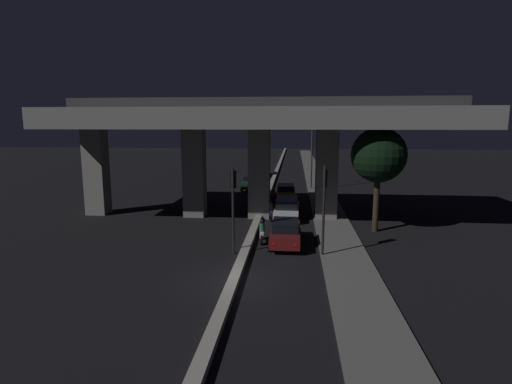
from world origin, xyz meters
name	(u,v)px	position (x,y,z in m)	size (l,w,h in m)	color
ground_plane	(235,281)	(0.00, 0.00, 0.00)	(200.00, 200.00, 0.00)	black
median_divider	(274,178)	(0.00, 35.00, 0.15)	(0.50, 126.00, 0.30)	gray
sidewalk_right	(319,187)	(5.44, 28.00, 0.06)	(2.59, 126.00, 0.13)	#5B5956
elevated_overpass	(254,125)	(-0.37, 12.80, 7.05)	(29.87, 10.69, 9.10)	gray
traffic_light_left_of_median	(233,195)	(-0.65, 3.96, 3.31)	(0.30, 0.49, 4.85)	black
traffic_light_right_of_median	(324,195)	(4.25, 3.96, 3.39)	(0.30, 0.49, 4.97)	black
street_lamp	(309,141)	(4.15, 26.80, 5.28)	(2.80, 0.32, 8.96)	#2D2D30
car_dark_red_lead	(285,232)	(2.18, 5.88, 0.77)	(1.87, 4.51, 1.52)	#591414
car_white_second	(287,207)	(2.13, 12.94, 0.80)	(2.06, 4.85, 1.52)	silver
car_taxi_yellow_third	(286,192)	(1.89, 19.88, 0.79)	(2.04, 4.88, 1.54)	gold
car_dark_green_lead_oncoming	(252,183)	(-1.98, 25.85, 0.77)	(2.08, 4.31, 1.47)	black
car_grey_second_oncoming	(260,169)	(-2.05, 37.82, 0.99)	(1.95, 4.70, 1.86)	#515459
motorcycle_white_filtering_near	(262,232)	(0.75, 6.28, 0.60)	(0.33, 1.80, 1.40)	black
motorcycle_blue_filtering_mid	(271,211)	(0.97, 12.13, 0.64)	(0.34, 1.95, 1.52)	black
motorcycle_black_filtering_far	(273,196)	(0.75, 18.84, 0.62)	(0.33, 1.75, 1.46)	black
pedestrian_on_sidewalk	(326,205)	(5.07, 12.92, 1.04)	(0.33, 0.33, 1.80)	black
roadside_tree_kerbside_near	(379,156)	(8.12, 9.49, 5.10)	(3.60, 3.60, 6.94)	#2D2116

